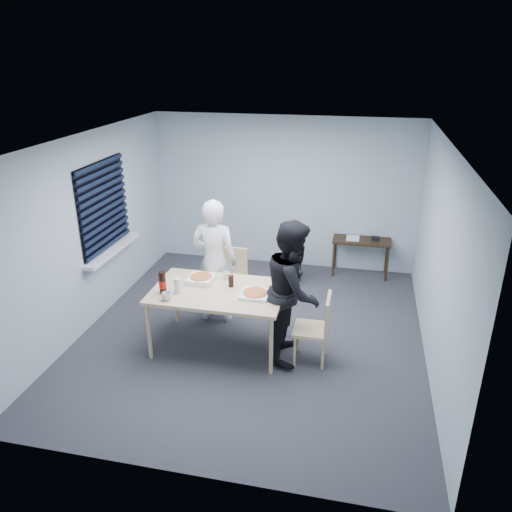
% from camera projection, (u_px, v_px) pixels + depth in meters
% --- Properties ---
extents(room, '(5.00, 5.00, 5.00)m').
position_uv_depth(room, '(106.00, 213.00, 7.03)').
color(room, '#2D2D32').
rests_on(room, ground).
extents(dining_table, '(1.65, 1.04, 0.80)m').
position_uv_depth(dining_table, '(218.00, 294.00, 6.24)').
color(dining_table, beige).
rests_on(dining_table, ground).
extents(chair_far, '(0.42, 0.42, 0.89)m').
position_uv_depth(chair_far, '(232.00, 274.00, 7.36)').
color(chair_far, beige).
rests_on(chair_far, ground).
extents(chair_right, '(0.42, 0.42, 0.89)m').
position_uv_depth(chair_right, '(318.00, 324.00, 6.01)').
color(chair_right, beige).
rests_on(chair_right, ground).
extents(person_white, '(0.65, 0.42, 1.77)m').
position_uv_depth(person_white, '(215.00, 261.00, 6.84)').
color(person_white, silver).
rests_on(person_white, ground).
extents(person_black, '(0.47, 0.86, 1.77)m').
position_uv_depth(person_black, '(293.00, 291.00, 6.01)').
color(person_black, black).
rests_on(person_black, ground).
extents(side_table, '(0.95, 0.42, 0.64)m').
position_uv_depth(side_table, '(361.00, 244.00, 8.36)').
color(side_table, black).
rests_on(side_table, ground).
extents(stool, '(0.32, 0.32, 0.44)m').
position_uv_depth(stool, '(292.00, 265.00, 8.11)').
color(stool, black).
rests_on(stool, ground).
extents(backpack, '(0.29, 0.21, 0.41)m').
position_uv_depth(backpack, '(293.00, 247.00, 7.98)').
color(backpack, '#545663').
rests_on(backpack, stool).
extents(pizza_box_a, '(0.33, 0.33, 0.08)m').
position_uv_depth(pizza_box_a, '(201.00, 279.00, 6.42)').
color(pizza_box_a, white).
rests_on(pizza_box_a, dining_table).
extents(pizza_box_b, '(0.34, 0.34, 0.05)m').
position_uv_depth(pizza_box_b, '(255.00, 294.00, 6.07)').
color(pizza_box_b, white).
rests_on(pizza_box_b, dining_table).
extents(mug_a, '(0.17, 0.17, 0.10)m').
position_uv_depth(mug_a, '(167.00, 296.00, 5.95)').
color(mug_a, silver).
rests_on(mug_a, dining_table).
extents(mug_b, '(0.10, 0.10, 0.09)m').
position_uv_depth(mug_b, '(226.00, 276.00, 6.50)').
color(mug_b, silver).
rests_on(mug_b, dining_table).
extents(cola_glass, '(0.08, 0.08, 0.15)m').
position_uv_depth(cola_glass, '(231.00, 281.00, 6.28)').
color(cola_glass, black).
rests_on(cola_glass, dining_table).
extents(soda_bottle, '(0.09, 0.09, 0.29)m').
position_uv_depth(soda_bottle, '(163.00, 283.00, 6.08)').
color(soda_bottle, black).
rests_on(soda_bottle, dining_table).
extents(plastic_cups, '(0.08, 0.08, 0.19)m').
position_uv_depth(plastic_cups, '(178.00, 286.00, 6.11)').
color(plastic_cups, silver).
rests_on(plastic_cups, dining_table).
extents(rubber_band, '(0.06, 0.06, 0.00)m').
position_uv_depth(rubber_band, '(232.00, 302.00, 5.91)').
color(rubber_band, red).
rests_on(rubber_band, dining_table).
extents(papers, '(0.25, 0.32, 0.00)m').
position_uv_depth(papers, '(353.00, 238.00, 8.38)').
color(papers, white).
rests_on(papers, side_table).
extents(black_box, '(0.14, 0.11, 0.06)m').
position_uv_depth(black_box, '(375.00, 238.00, 8.30)').
color(black_box, black).
rests_on(black_box, side_table).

